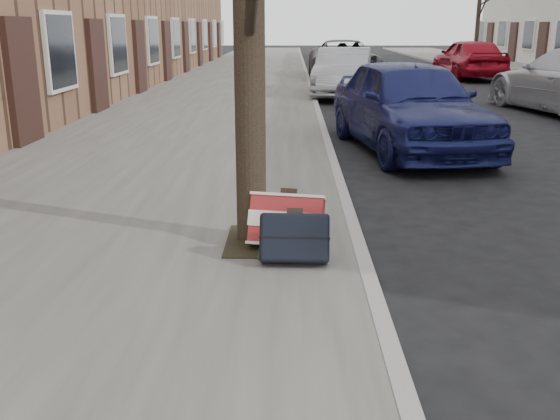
{
  "coord_description": "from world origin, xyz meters",
  "views": [
    {
      "loc": [
        -1.86,
        -4.03,
        1.98
      ],
      "look_at": [
        -1.94,
        0.8,
        0.54
      ],
      "focal_mm": 40.0,
      "sensor_mm": 36.0,
      "label": 1
    }
  ],
  "objects_px": {
    "car_near_front": "(409,105)",
    "car_near_mid": "(343,73)",
    "suitcase_navy": "(295,237)",
    "suitcase_red": "(287,221)"
  },
  "relations": [
    {
      "from": "car_near_mid",
      "to": "car_near_front",
      "type": "bearing_deg",
      "value": -78.73
    },
    {
      "from": "car_near_front",
      "to": "car_near_mid",
      "type": "height_order",
      "value": "car_near_front"
    },
    {
      "from": "suitcase_navy",
      "to": "car_near_front",
      "type": "bearing_deg",
      "value": 72.19
    },
    {
      "from": "suitcase_red",
      "to": "car_near_front",
      "type": "bearing_deg",
      "value": 80.14
    },
    {
      "from": "suitcase_red",
      "to": "suitcase_navy",
      "type": "xyz_separation_m",
      "value": [
        0.07,
        -0.36,
        -0.02
      ]
    },
    {
      "from": "car_near_front",
      "to": "car_near_mid",
      "type": "bearing_deg",
      "value": 83.95
    },
    {
      "from": "suitcase_red",
      "to": "car_near_mid",
      "type": "height_order",
      "value": "car_near_mid"
    },
    {
      "from": "suitcase_navy",
      "to": "car_near_mid",
      "type": "bearing_deg",
      "value": 85.15
    },
    {
      "from": "suitcase_navy",
      "to": "car_near_mid",
      "type": "height_order",
      "value": "car_near_mid"
    },
    {
      "from": "suitcase_navy",
      "to": "car_near_front",
      "type": "height_order",
      "value": "car_near_front"
    }
  ]
}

